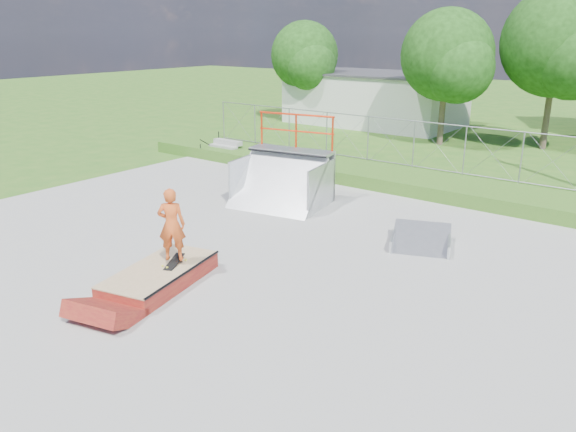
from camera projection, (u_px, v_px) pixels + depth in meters
name	position (u px, v px, depth m)	size (l,w,h in m)	color
ground	(227.00, 264.00, 14.01)	(120.00, 120.00, 0.00)	#2E631C
concrete_pad	(227.00, 263.00, 14.01)	(20.00, 16.00, 0.04)	#9D9C9A
grass_berm	(400.00, 178.00, 21.12)	(24.00, 3.00, 0.50)	#2E631C
grind_box	(160.00, 277.00, 12.77)	(1.99, 3.09, 0.42)	maroon
quarter_pipe	(280.00, 163.00, 18.23)	(2.89, 2.45, 2.89)	#AEB1B6
flat_bank_ramp	(421.00, 239.00, 15.00)	(1.52, 1.62, 0.46)	#AEB1B6
skateboard	(174.00, 262.00, 12.92)	(0.22, 0.80, 0.02)	black
skater	(172.00, 228.00, 12.65)	(0.62, 0.40, 1.69)	#D6521F
concrete_stairs	(221.00, 150.00, 25.35)	(1.50, 1.60, 0.80)	#9D9C9A
chain_link_fence	(414.00, 144.00, 21.51)	(20.00, 0.06, 1.80)	gray
utility_building_flat	(375.00, 99.00, 34.77)	(10.00, 6.00, 3.00)	beige
tree_left_near	(450.00, 59.00, 27.17)	(4.76, 4.48, 6.65)	#503D32
tree_center	(562.00, 46.00, 25.87)	(5.44, 5.12, 7.60)	#503D32
tree_left_far	(306.00, 58.00, 34.54)	(4.42, 4.16, 6.18)	#503D32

